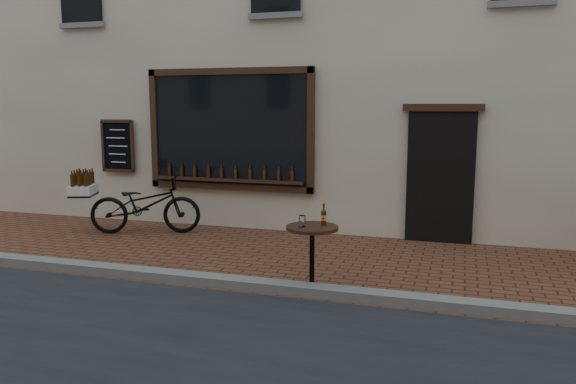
% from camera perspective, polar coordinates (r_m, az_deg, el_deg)
% --- Properties ---
extents(ground, '(90.00, 90.00, 0.00)m').
position_cam_1_polar(ground, '(6.96, -2.46, -10.47)').
color(ground, brown).
rests_on(ground, ground).
extents(kerb, '(90.00, 0.25, 0.12)m').
position_cam_1_polar(kerb, '(7.12, -1.91, -9.51)').
color(kerb, slate).
rests_on(kerb, ground).
extents(cargo_bicycle, '(2.35, 1.38, 1.11)m').
position_cam_1_polar(cargo_bicycle, '(10.46, -14.51, -1.22)').
color(cargo_bicycle, black).
rests_on(cargo_bicycle, ground).
extents(bistro_table, '(0.64, 0.64, 1.11)m').
position_cam_1_polar(bistro_table, '(6.97, 2.48, -5.38)').
color(bistro_table, black).
rests_on(bistro_table, ground).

